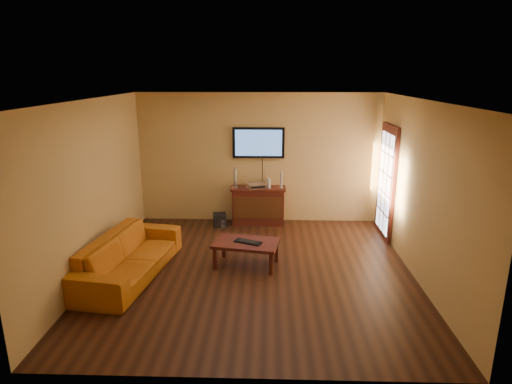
{
  "coord_description": "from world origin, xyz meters",
  "views": [
    {
      "loc": [
        0.22,
        -6.26,
        3.08
      ],
      "look_at": [
        -0.0,
        0.8,
        1.1
      ],
      "focal_mm": 30.0,
      "sensor_mm": 36.0,
      "label": 1
    }
  ],
  "objects_px": {
    "media_console": "(258,205)",
    "subwoofer": "(220,220)",
    "bottle": "(223,225)",
    "television": "(259,143)",
    "keyboard": "(248,242)",
    "coffee_table": "(246,245)",
    "speaker_left": "(235,179)",
    "sofa": "(129,249)",
    "game_console": "(269,183)",
    "av_receiver": "(256,186)",
    "speaker_right": "(281,181)"
  },
  "relations": [
    {
      "from": "subwoofer",
      "to": "bottle",
      "type": "height_order",
      "value": "subwoofer"
    },
    {
      "from": "subwoofer",
      "to": "keyboard",
      "type": "xyz_separation_m",
      "value": [
        0.68,
        -1.9,
        0.3
      ]
    },
    {
      "from": "television",
      "to": "subwoofer",
      "type": "xyz_separation_m",
      "value": [
        -0.79,
        -0.36,
        -1.56
      ]
    },
    {
      "from": "television",
      "to": "av_receiver",
      "type": "xyz_separation_m",
      "value": [
        -0.05,
        -0.2,
        -0.86
      ]
    },
    {
      "from": "media_console",
      "to": "speaker_right",
      "type": "bearing_deg",
      "value": -1.76
    },
    {
      "from": "game_console",
      "to": "keyboard",
      "type": "relative_size",
      "value": 0.42
    },
    {
      "from": "television",
      "to": "game_console",
      "type": "height_order",
      "value": "television"
    },
    {
      "from": "speaker_left",
      "to": "television",
      "type": "bearing_deg",
      "value": 22.99
    },
    {
      "from": "media_console",
      "to": "coffee_table",
      "type": "height_order",
      "value": "media_console"
    },
    {
      "from": "sofa",
      "to": "bottle",
      "type": "height_order",
      "value": "sofa"
    },
    {
      "from": "television",
      "to": "keyboard",
      "type": "height_order",
      "value": "television"
    },
    {
      "from": "coffee_table",
      "to": "speaker_right",
      "type": "xyz_separation_m",
      "value": [
        0.61,
        2.04,
        0.57
      ]
    },
    {
      "from": "sofa",
      "to": "speaker_left",
      "type": "relative_size",
      "value": 5.75
    },
    {
      "from": "coffee_table",
      "to": "keyboard",
      "type": "distance_m",
      "value": 0.08
    },
    {
      "from": "media_console",
      "to": "coffee_table",
      "type": "xyz_separation_m",
      "value": [
        -0.14,
        -2.06,
        -0.03
      ]
    },
    {
      "from": "speaker_right",
      "to": "av_receiver",
      "type": "relative_size",
      "value": 0.93
    },
    {
      "from": "sofa",
      "to": "game_console",
      "type": "bearing_deg",
      "value": -32.81
    },
    {
      "from": "bottle",
      "to": "keyboard",
      "type": "relative_size",
      "value": 0.45
    },
    {
      "from": "media_console",
      "to": "sofa",
      "type": "relative_size",
      "value": 0.5
    },
    {
      "from": "coffee_table",
      "to": "av_receiver",
      "type": "xyz_separation_m",
      "value": [
        0.1,
        2.04,
        0.46
      ]
    },
    {
      "from": "subwoofer",
      "to": "speaker_left",
      "type": "bearing_deg",
      "value": 16.29
    },
    {
      "from": "coffee_table",
      "to": "bottle",
      "type": "bearing_deg",
      "value": 108.78
    },
    {
      "from": "sofa",
      "to": "speaker_right",
      "type": "xyz_separation_m",
      "value": [
        2.41,
        2.46,
        0.5
      ]
    },
    {
      "from": "media_console",
      "to": "game_console",
      "type": "height_order",
      "value": "game_console"
    },
    {
      "from": "media_console",
      "to": "keyboard",
      "type": "relative_size",
      "value": 2.38
    },
    {
      "from": "speaker_right",
      "to": "keyboard",
      "type": "bearing_deg",
      "value": -105.71
    },
    {
      "from": "television",
      "to": "speaker_right",
      "type": "relative_size",
      "value": 3.19
    },
    {
      "from": "coffee_table",
      "to": "subwoofer",
      "type": "bearing_deg",
      "value": 109.1
    },
    {
      "from": "av_receiver",
      "to": "game_console",
      "type": "xyz_separation_m",
      "value": [
        0.27,
        0.02,
        0.06
      ]
    },
    {
      "from": "av_receiver",
      "to": "media_console",
      "type": "bearing_deg",
      "value": 3.43
    },
    {
      "from": "speaker_right",
      "to": "keyboard",
      "type": "height_order",
      "value": "speaker_right"
    },
    {
      "from": "coffee_table",
      "to": "keyboard",
      "type": "relative_size",
      "value": 2.38
    },
    {
      "from": "game_console",
      "to": "bottle",
      "type": "xyz_separation_m",
      "value": [
        -0.93,
        -0.39,
        -0.78
      ]
    },
    {
      "from": "coffee_table",
      "to": "sofa",
      "type": "distance_m",
      "value": 1.85
    },
    {
      "from": "av_receiver",
      "to": "keyboard",
      "type": "height_order",
      "value": "av_receiver"
    },
    {
      "from": "av_receiver",
      "to": "subwoofer",
      "type": "xyz_separation_m",
      "value": [
        -0.74,
        -0.16,
        -0.69
      ]
    },
    {
      "from": "speaker_right",
      "to": "sofa",
      "type": "bearing_deg",
      "value": -134.46
    },
    {
      "from": "av_receiver",
      "to": "bottle",
      "type": "height_order",
      "value": "av_receiver"
    },
    {
      "from": "av_receiver",
      "to": "bottle",
      "type": "bearing_deg",
      "value": -170.24
    },
    {
      "from": "speaker_right",
      "to": "keyboard",
      "type": "relative_size",
      "value": 0.7
    },
    {
      "from": "av_receiver",
      "to": "coffee_table",
      "type": "bearing_deg",
      "value": -112.29
    },
    {
      "from": "media_console",
      "to": "bottle",
      "type": "xyz_separation_m",
      "value": [
        -0.71,
        -0.39,
        -0.3
      ]
    },
    {
      "from": "subwoofer",
      "to": "bottle",
      "type": "relative_size",
      "value": 1.25
    },
    {
      "from": "subwoofer",
      "to": "keyboard",
      "type": "relative_size",
      "value": 0.56
    },
    {
      "from": "television",
      "to": "keyboard",
      "type": "relative_size",
      "value": 2.24
    },
    {
      "from": "speaker_right",
      "to": "subwoofer",
      "type": "bearing_deg",
      "value": -172.39
    },
    {
      "from": "television",
      "to": "subwoofer",
      "type": "relative_size",
      "value": 4.02
    },
    {
      "from": "media_console",
      "to": "speaker_left",
      "type": "distance_m",
      "value": 0.74
    },
    {
      "from": "media_console",
      "to": "subwoofer",
      "type": "distance_m",
      "value": 0.85
    },
    {
      "from": "keyboard",
      "to": "subwoofer",
      "type": "bearing_deg",
      "value": 109.66
    }
  ]
}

